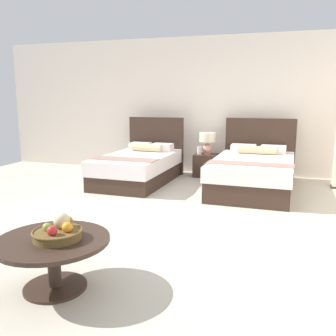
{
  "coord_description": "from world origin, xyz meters",
  "views": [
    {
      "loc": [
        1.49,
        -4.59,
        1.57
      ],
      "look_at": [
        -0.08,
        0.53,
        0.57
      ],
      "focal_mm": 39.47,
      "sensor_mm": 36.0,
      "label": 1
    }
  ],
  "objects_px": {
    "vase": "(199,150)",
    "table_lamp": "(208,140)",
    "nightstand": "(207,165)",
    "fruit_bowl": "(58,232)",
    "bed_near_corner": "(253,172)",
    "bed_near_window": "(139,166)",
    "coffee_table": "(53,251)",
    "loose_apple": "(69,220)"
  },
  "relations": [
    {
      "from": "fruit_bowl",
      "to": "coffee_table",
      "type": "bearing_deg",
      "value": -168.24
    },
    {
      "from": "nightstand",
      "to": "coffee_table",
      "type": "xyz_separation_m",
      "value": [
        -0.33,
        -4.91,
        0.11
      ]
    },
    {
      "from": "bed_near_window",
      "to": "nightstand",
      "type": "relative_size",
      "value": 4.17
    },
    {
      "from": "bed_near_window",
      "to": "nightstand",
      "type": "bearing_deg",
      "value": 39.0
    },
    {
      "from": "table_lamp",
      "to": "coffee_table",
      "type": "distance_m",
      "value": 4.96
    },
    {
      "from": "nightstand",
      "to": "table_lamp",
      "type": "relative_size",
      "value": 1.14
    },
    {
      "from": "bed_near_window",
      "to": "nightstand",
      "type": "distance_m",
      "value": 1.46
    },
    {
      "from": "coffee_table",
      "to": "bed_near_window",
      "type": "bearing_deg",
      "value": 101.43
    },
    {
      "from": "bed_near_corner",
      "to": "table_lamp",
      "type": "relative_size",
      "value": 5.13
    },
    {
      "from": "bed_near_window",
      "to": "vase",
      "type": "distance_m",
      "value": 1.34
    },
    {
      "from": "nightstand",
      "to": "vase",
      "type": "distance_m",
      "value": 0.34
    },
    {
      "from": "table_lamp",
      "to": "loose_apple",
      "type": "bearing_deg",
      "value": -95.05
    },
    {
      "from": "vase",
      "to": "table_lamp",
      "type": "bearing_deg",
      "value": 21.69
    },
    {
      "from": "nightstand",
      "to": "table_lamp",
      "type": "xyz_separation_m",
      "value": [
        -0.0,
        0.02,
        0.52
      ]
    },
    {
      "from": "nightstand",
      "to": "coffee_table",
      "type": "distance_m",
      "value": 4.92
    },
    {
      "from": "vase",
      "to": "loose_apple",
      "type": "bearing_deg",
      "value": -93.21
    },
    {
      "from": "nightstand",
      "to": "bed_near_window",
      "type": "bearing_deg",
      "value": -141.0
    },
    {
      "from": "bed_near_window",
      "to": "table_lamp",
      "type": "distance_m",
      "value": 1.54
    },
    {
      "from": "table_lamp",
      "to": "fruit_bowl",
      "type": "height_order",
      "value": "table_lamp"
    },
    {
      "from": "fruit_bowl",
      "to": "loose_apple",
      "type": "height_order",
      "value": "fruit_bowl"
    },
    {
      "from": "bed_near_corner",
      "to": "coffee_table",
      "type": "distance_m",
      "value": 4.2
    },
    {
      "from": "vase",
      "to": "coffee_table",
      "type": "relative_size",
      "value": 0.17
    },
    {
      "from": "coffee_table",
      "to": "loose_apple",
      "type": "distance_m",
      "value": 0.4
    },
    {
      "from": "bed_near_corner",
      "to": "fruit_bowl",
      "type": "relative_size",
      "value": 5.53
    },
    {
      "from": "nightstand",
      "to": "fruit_bowl",
      "type": "relative_size",
      "value": 1.23
    },
    {
      "from": "bed_near_window",
      "to": "fruit_bowl",
      "type": "bearing_deg",
      "value": -77.87
    },
    {
      "from": "bed_near_window",
      "to": "coffee_table",
      "type": "xyz_separation_m",
      "value": [
        0.81,
        -3.99,
        0.03
      ]
    },
    {
      "from": "nightstand",
      "to": "fruit_bowl",
      "type": "height_order",
      "value": "fruit_bowl"
    },
    {
      "from": "bed_near_window",
      "to": "table_lamp",
      "type": "height_order",
      "value": "bed_near_window"
    },
    {
      "from": "table_lamp",
      "to": "loose_apple",
      "type": "distance_m",
      "value": 4.59
    },
    {
      "from": "bed_near_corner",
      "to": "fruit_bowl",
      "type": "xyz_separation_m",
      "value": [
        -1.28,
        -3.98,
        0.19
      ]
    },
    {
      "from": "bed_near_window",
      "to": "table_lamp",
      "type": "xyz_separation_m",
      "value": [
        1.14,
        0.94,
        0.44
      ]
    },
    {
      "from": "bed_near_window",
      "to": "bed_near_corner",
      "type": "height_order",
      "value": "bed_near_corner"
    },
    {
      "from": "bed_near_window",
      "to": "table_lamp",
      "type": "relative_size",
      "value": 4.74
    },
    {
      "from": "nightstand",
      "to": "bed_near_corner",
      "type": "bearing_deg",
      "value": -42.69
    },
    {
      "from": "loose_apple",
      "to": "fruit_bowl",
      "type": "bearing_deg",
      "value": -71.18
    },
    {
      "from": "nightstand",
      "to": "table_lamp",
      "type": "distance_m",
      "value": 0.52
    },
    {
      "from": "bed_near_window",
      "to": "bed_near_corner",
      "type": "relative_size",
      "value": 0.92
    },
    {
      "from": "bed_near_corner",
      "to": "table_lamp",
      "type": "height_order",
      "value": "bed_near_corner"
    },
    {
      "from": "bed_near_window",
      "to": "coffee_table",
      "type": "distance_m",
      "value": 4.07
    },
    {
      "from": "bed_near_window",
      "to": "fruit_bowl",
      "type": "height_order",
      "value": "bed_near_window"
    },
    {
      "from": "table_lamp",
      "to": "fruit_bowl",
      "type": "xyz_separation_m",
      "value": [
        -0.28,
        -4.92,
        -0.24
      ]
    }
  ]
}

